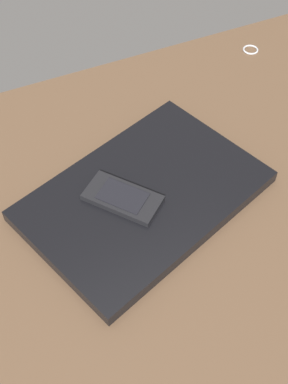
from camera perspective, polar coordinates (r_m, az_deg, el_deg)
The scene contains 4 objects.
desk_surface at distance 76.87cm, azimuth -4.67°, elevation -6.70°, with size 120.00×80.00×3.00cm, color brown.
laptop_closed at distance 79.59cm, azimuth -0.00°, elevation -0.43°, with size 35.94×23.92×2.12cm, color black.
cell_phone_on_laptop at distance 77.42cm, azimuth -2.38°, elevation -0.63°, with size 11.67×12.56×1.09cm.
key_ring at distance 110.98cm, azimuth 11.76°, elevation 15.22°, with size 3.18×3.18×0.36cm, color silver.
Camera 1 is at (11.25, 39.88, 66.25)cm, focal length 48.00 mm.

